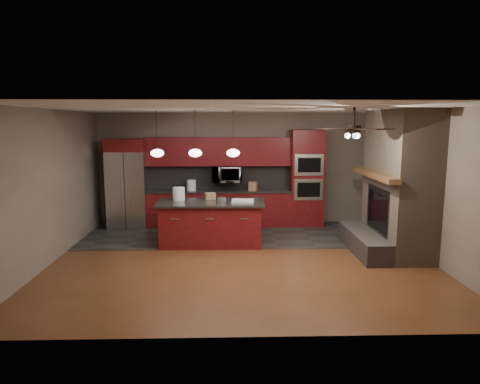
{
  "coord_description": "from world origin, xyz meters",
  "views": [
    {
      "loc": [
        -0.25,
        -7.79,
        2.54
      ],
      "look_at": [
        -0.02,
        0.6,
        1.19
      ],
      "focal_mm": 32.0,
      "sensor_mm": 36.0,
      "label": 1
    }
  ],
  "objects_px": {
    "microwave": "(227,174)",
    "refrigerator": "(128,184)",
    "paint_can": "(222,200)",
    "counter_box": "(253,186)",
    "white_bucket": "(179,194)",
    "oven_tower": "(307,178)",
    "paint_tray": "(243,201)",
    "cardboard_box": "(210,196)",
    "kitchen_island": "(211,223)",
    "counter_bucket": "(191,185)"
  },
  "relations": [
    {
      "from": "oven_tower",
      "to": "counter_box",
      "type": "bearing_deg",
      "value": -178.17
    },
    {
      "from": "white_bucket",
      "to": "cardboard_box",
      "type": "relative_size",
      "value": 1.3
    },
    {
      "from": "paint_can",
      "to": "paint_tray",
      "type": "relative_size",
      "value": 0.37
    },
    {
      "from": "paint_tray",
      "to": "oven_tower",
      "type": "bearing_deg",
      "value": 50.55
    },
    {
      "from": "kitchen_island",
      "to": "counter_box",
      "type": "height_order",
      "value": "counter_box"
    },
    {
      "from": "microwave",
      "to": "cardboard_box",
      "type": "relative_size",
      "value": 3.47
    },
    {
      "from": "kitchen_island",
      "to": "counter_box",
      "type": "bearing_deg",
      "value": 59.66
    },
    {
      "from": "counter_box",
      "to": "microwave",
      "type": "bearing_deg",
      "value": -165.77
    },
    {
      "from": "microwave",
      "to": "refrigerator",
      "type": "distance_m",
      "value": 2.44
    },
    {
      "from": "cardboard_box",
      "to": "counter_box",
      "type": "xyz_separation_m",
      "value": [
        1.0,
        1.32,
        0.02
      ]
    },
    {
      "from": "refrigerator",
      "to": "paint_tray",
      "type": "bearing_deg",
      "value": -30.93
    },
    {
      "from": "counter_bucket",
      "to": "refrigerator",
      "type": "bearing_deg",
      "value": -176.98
    },
    {
      "from": "paint_can",
      "to": "cardboard_box",
      "type": "xyz_separation_m",
      "value": [
        -0.25,
        0.47,
        0.01
      ]
    },
    {
      "from": "refrigerator",
      "to": "kitchen_island",
      "type": "relative_size",
      "value": 0.97
    },
    {
      "from": "paint_can",
      "to": "counter_box",
      "type": "height_order",
      "value": "counter_box"
    },
    {
      "from": "oven_tower",
      "to": "cardboard_box",
      "type": "distance_m",
      "value": 2.71
    },
    {
      "from": "counter_box",
      "to": "paint_can",
      "type": "bearing_deg",
      "value": -89.72
    },
    {
      "from": "microwave",
      "to": "white_bucket",
      "type": "height_order",
      "value": "microwave"
    },
    {
      "from": "microwave",
      "to": "refrigerator",
      "type": "xyz_separation_m",
      "value": [
        -2.43,
        -0.13,
        -0.22
      ]
    },
    {
      "from": "paint_tray",
      "to": "microwave",
      "type": "bearing_deg",
      "value": 104.67
    },
    {
      "from": "refrigerator",
      "to": "paint_can",
      "type": "xyz_separation_m",
      "value": [
        2.31,
        -1.76,
        -0.11
      ]
    },
    {
      "from": "white_bucket",
      "to": "cardboard_box",
      "type": "bearing_deg",
      "value": 9.89
    },
    {
      "from": "counter_bucket",
      "to": "microwave",
      "type": "bearing_deg",
      "value": 3.23
    },
    {
      "from": "kitchen_island",
      "to": "oven_tower",
      "type": "bearing_deg",
      "value": 36.64
    },
    {
      "from": "white_bucket",
      "to": "refrigerator",
      "type": "bearing_deg",
      "value": 134.9
    },
    {
      "from": "white_bucket",
      "to": "paint_tray",
      "type": "height_order",
      "value": "white_bucket"
    },
    {
      "from": "white_bucket",
      "to": "paint_can",
      "type": "distance_m",
      "value": 0.99
    },
    {
      "from": "oven_tower",
      "to": "cardboard_box",
      "type": "height_order",
      "value": "oven_tower"
    },
    {
      "from": "kitchen_island",
      "to": "white_bucket",
      "type": "relative_size",
      "value": 8.21
    },
    {
      "from": "refrigerator",
      "to": "oven_tower",
      "type": "bearing_deg",
      "value": 0.96
    },
    {
      "from": "refrigerator",
      "to": "counter_box",
      "type": "distance_m",
      "value": 3.07
    },
    {
      "from": "oven_tower",
      "to": "paint_can",
      "type": "xyz_separation_m",
      "value": [
        -2.09,
        -1.83,
        -0.21
      ]
    },
    {
      "from": "counter_bucket",
      "to": "counter_box",
      "type": "xyz_separation_m",
      "value": [
        1.53,
        -0.05,
        -0.02
      ]
    },
    {
      "from": "oven_tower",
      "to": "paint_can",
      "type": "bearing_deg",
      "value": -138.73
    },
    {
      "from": "microwave",
      "to": "counter_bucket",
      "type": "distance_m",
      "value": 0.93
    },
    {
      "from": "microwave",
      "to": "cardboard_box",
      "type": "xyz_separation_m",
      "value": [
        -0.36,
        -1.42,
        -0.31
      ]
    },
    {
      "from": "cardboard_box",
      "to": "counter_bucket",
      "type": "relative_size",
      "value": 0.82
    },
    {
      "from": "paint_tray",
      "to": "counter_bucket",
      "type": "bearing_deg",
      "value": 129.27
    },
    {
      "from": "cardboard_box",
      "to": "refrigerator",
      "type": "bearing_deg",
      "value": 130.93
    },
    {
      "from": "counter_bucket",
      "to": "counter_box",
      "type": "distance_m",
      "value": 1.53
    },
    {
      "from": "paint_can",
      "to": "paint_tray",
      "type": "bearing_deg",
      "value": 13.82
    },
    {
      "from": "kitchen_island",
      "to": "cardboard_box",
      "type": "height_order",
      "value": "cardboard_box"
    },
    {
      "from": "counter_box",
      "to": "oven_tower",
      "type": "bearing_deg",
      "value": 24.94
    },
    {
      "from": "refrigerator",
      "to": "kitchen_island",
      "type": "xyz_separation_m",
      "value": [
        2.08,
        -1.6,
        -0.62
      ]
    },
    {
      "from": "paint_can",
      "to": "microwave",
      "type": "bearing_deg",
      "value": 86.57
    },
    {
      "from": "microwave",
      "to": "paint_can",
      "type": "distance_m",
      "value": 1.92
    },
    {
      "from": "microwave",
      "to": "paint_tray",
      "type": "distance_m",
      "value": 1.85
    },
    {
      "from": "oven_tower",
      "to": "microwave",
      "type": "bearing_deg",
      "value": 178.34
    },
    {
      "from": "counter_bucket",
      "to": "white_bucket",
      "type": "bearing_deg",
      "value": -95.53
    },
    {
      "from": "paint_tray",
      "to": "kitchen_island",
      "type": "bearing_deg",
      "value": -179.83
    }
  ]
}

